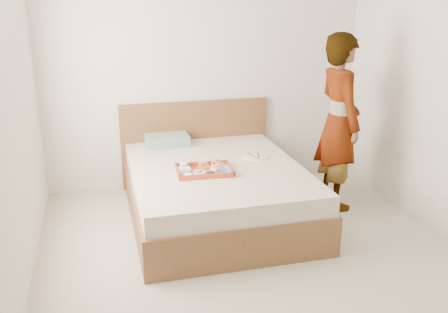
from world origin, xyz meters
The scene contains 17 objects.
ground centered at (0.00, 0.00, 0.00)m, with size 3.50×4.00×0.01m, color beige.
wall_back centered at (0.00, 2.00, 1.30)m, with size 3.50×0.01×2.60m, color silver.
wall_left centered at (-1.75, 0.00, 1.30)m, with size 0.01×4.00×2.60m, color silver.
bed centered at (-0.13, 1.00, 0.27)m, with size 1.65×2.00×0.53m, color brown.
headboard centered at (-0.13, 1.97, 0.47)m, with size 1.65×0.06×0.95m, color brown.
pillow centered at (-0.48, 1.79, 0.58)m, with size 0.45×0.31×0.11m, color #84A385.
tray centered at (-0.28, 0.85, 0.55)m, with size 0.50×0.36×0.05m, color red.
prawn_plate centered at (-0.13, 0.90, 0.55)m, with size 0.17×0.17×0.01m, color white.
navy_bowl_big centered at (-0.13, 0.73, 0.56)m, with size 0.14×0.14×0.03m, color navy.
sauce_dish centered at (-0.25, 0.72, 0.56)m, with size 0.07×0.07×0.03m, color black.
meat_plate centered at (-0.33, 0.82, 0.55)m, with size 0.12×0.12×0.01m, color white.
bread_plate centered at (-0.25, 0.97, 0.55)m, with size 0.12×0.12×0.01m, color orange.
salad_bowl centered at (-0.44, 0.98, 0.56)m, with size 0.11×0.11×0.03m, color navy.
plastic_tub centered at (-0.46, 0.85, 0.57)m, with size 0.10×0.09×0.05m, color silver.
cheese_round centered at (-0.45, 0.74, 0.56)m, with size 0.07×0.07×0.03m, color white.
dinner_plate centered at (0.31, 1.16, 0.54)m, with size 0.26×0.26×0.01m, color white.
person centered at (1.11, 1.02, 0.87)m, with size 0.63×0.41×1.73m, color beige.
Camera 1 is at (-1.16, -3.22, 2.05)m, focal length 39.39 mm.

